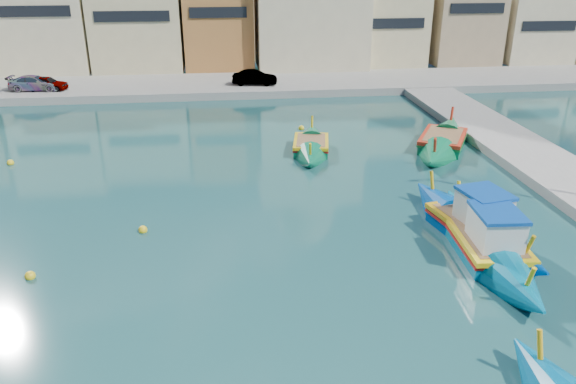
{
  "coord_description": "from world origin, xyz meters",
  "views": [
    {
      "loc": [
        1.48,
        -14.88,
        10.26
      ],
      "look_at": [
        4.0,
        6.0,
        1.4
      ],
      "focal_mm": 35.0,
      "sensor_mm": 36.0,
      "label": 1
    }
  ],
  "objects_px": {
    "luzzu_blue_cabin": "(473,226)",
    "luzzu_cyan_mid": "(443,143)",
    "luzzu_turquoise_cabin": "(487,245)",
    "luzzu_green": "(311,147)"
  },
  "relations": [
    {
      "from": "luzzu_blue_cabin",
      "to": "luzzu_green",
      "type": "bearing_deg",
      "value": 113.23
    },
    {
      "from": "luzzu_green",
      "to": "luzzu_cyan_mid",
      "type": "bearing_deg",
      "value": -2.27
    },
    {
      "from": "luzzu_turquoise_cabin",
      "to": "luzzu_green",
      "type": "distance_m",
      "value": 13.45
    },
    {
      "from": "luzzu_turquoise_cabin",
      "to": "luzzu_cyan_mid",
      "type": "xyz_separation_m",
      "value": [
        3.08,
        12.34,
        -0.08
      ]
    },
    {
      "from": "luzzu_cyan_mid",
      "to": "luzzu_green",
      "type": "relative_size",
      "value": 1.25
    },
    {
      "from": "luzzu_turquoise_cabin",
      "to": "luzzu_blue_cabin",
      "type": "distance_m",
      "value": 1.6
    },
    {
      "from": "luzzu_blue_cabin",
      "to": "luzzu_green",
      "type": "xyz_separation_m",
      "value": [
        -4.74,
        11.05,
        -0.13
      ]
    },
    {
      "from": "luzzu_blue_cabin",
      "to": "luzzu_cyan_mid",
      "type": "distance_m",
      "value": 11.14
    },
    {
      "from": "luzzu_blue_cabin",
      "to": "luzzu_turquoise_cabin",
      "type": "bearing_deg",
      "value": -95.89
    },
    {
      "from": "luzzu_blue_cabin",
      "to": "luzzu_green",
      "type": "distance_m",
      "value": 12.03
    }
  ]
}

